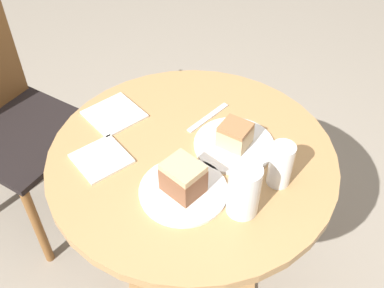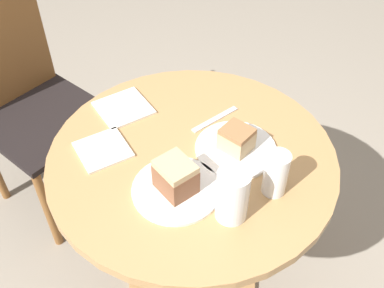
% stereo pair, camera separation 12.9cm
% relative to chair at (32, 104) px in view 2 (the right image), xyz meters
% --- Properties ---
extents(ground_plane, '(8.00, 8.00, 0.00)m').
position_rel_chair_xyz_m(ground_plane, '(0.07, -0.84, -0.50)').
color(ground_plane, gray).
extents(table, '(0.85, 0.85, 0.74)m').
position_rel_chair_xyz_m(table, '(0.07, -0.84, 0.02)').
color(table, tan).
rests_on(table, ground_plane).
extents(chair, '(0.47, 0.47, 0.95)m').
position_rel_chair_xyz_m(chair, '(0.00, 0.00, 0.00)').
color(chair, brown).
rests_on(chair, ground_plane).
extents(plate_near, '(0.24, 0.24, 0.01)m').
position_rel_chair_xyz_m(plate_near, '(0.17, -0.93, 0.24)').
color(plate_near, white).
rests_on(plate_near, table).
extents(plate_far, '(0.24, 0.24, 0.01)m').
position_rel_chair_xyz_m(plate_far, '(-0.06, -0.90, 0.24)').
color(plate_far, white).
rests_on(plate_far, table).
extents(cake_slice_near, '(0.08, 0.09, 0.07)m').
position_rel_chair_xyz_m(cake_slice_near, '(0.17, -0.93, 0.28)').
color(cake_slice_near, tan).
rests_on(cake_slice_near, plate_near).
extents(cake_slice_far, '(0.10, 0.11, 0.09)m').
position_rel_chair_xyz_m(cake_slice_far, '(-0.06, -0.90, 0.29)').
color(cake_slice_far, brown).
rests_on(cake_slice_far, plate_far).
extents(glass_lemonade, '(0.08, 0.08, 0.15)m').
position_rel_chair_xyz_m(glass_lemonade, '(-0.02, -1.06, 0.30)').
color(glass_lemonade, silver).
rests_on(glass_lemonade, table).
extents(glass_water, '(0.06, 0.06, 0.13)m').
position_rel_chair_xyz_m(glass_water, '(0.12, -1.10, 0.29)').
color(glass_water, silver).
rests_on(glass_water, table).
extents(napkin_stack, '(0.19, 0.19, 0.01)m').
position_rel_chair_xyz_m(napkin_stack, '(0.07, -0.54, 0.24)').
color(napkin_stack, silver).
rests_on(napkin_stack, table).
extents(fork, '(0.18, 0.04, 0.00)m').
position_rel_chair_xyz_m(fork, '(0.23, -0.79, 0.24)').
color(fork, silver).
rests_on(fork, table).
extents(napkin_side, '(0.18, 0.18, 0.01)m').
position_rel_chair_xyz_m(napkin_side, '(-0.10, -0.64, 0.24)').
color(napkin_side, silver).
rests_on(napkin_side, table).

